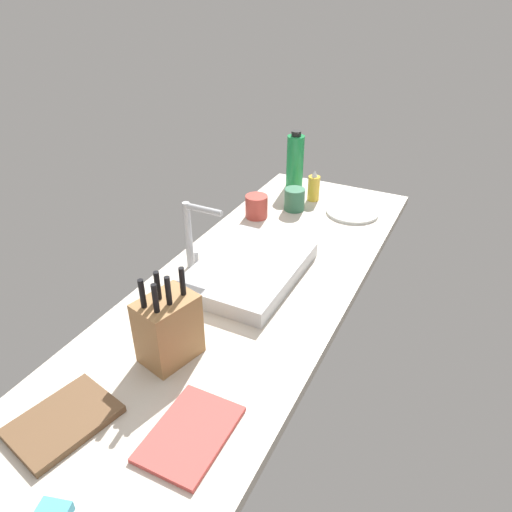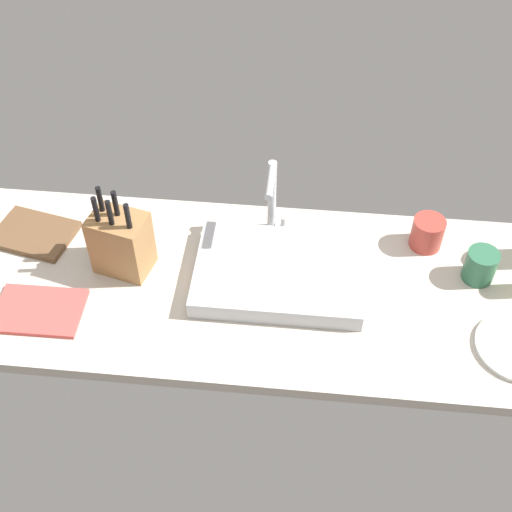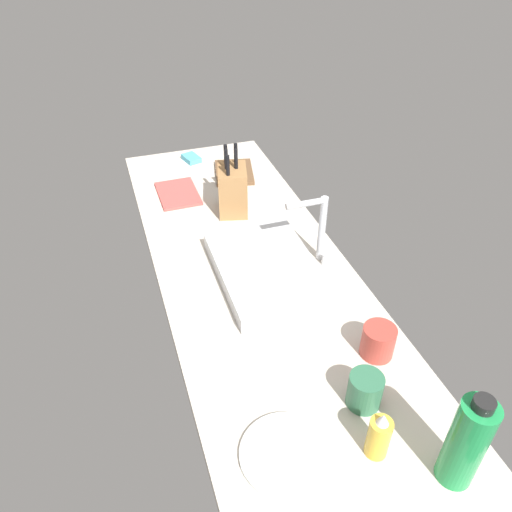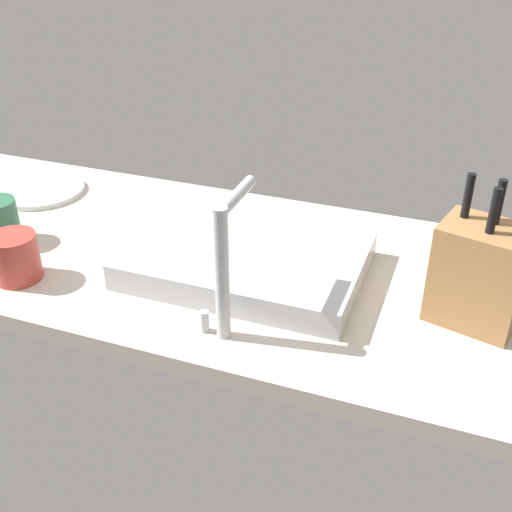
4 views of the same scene
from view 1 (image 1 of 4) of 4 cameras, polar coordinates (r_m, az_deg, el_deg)
The scene contains 11 objects.
countertop_slab at distance 151.43cm, azimuth -1.12°, elevation -4.53°, with size 189.35×62.65×3.50cm, color beige.
sink_basin at distance 154.94cm, azimuth -0.84°, elevation -1.65°, with size 44.61×30.69×5.24cm, color #B7BABF.
faucet at distance 154.85cm, azimuth -7.60°, elevation 3.04°, with size 5.50×14.16×23.88cm.
knife_block at distance 122.83cm, azimuth -10.47°, elevation -8.48°, with size 16.67×13.84×25.63cm.
cutting_board at distance 119.39cm, azimuth -22.08°, elevation -17.82°, with size 21.91×16.00×1.80cm, color brown.
soap_bottle at distance 208.38cm, azimuth 6.93°, elevation 8.18°, with size 5.14×5.14×13.57cm.
water_bottle at distance 219.22cm, azimuth 4.70°, elevation 11.27°, with size 7.76×7.76×25.90cm.
dinner_plate at distance 200.91cm, azimuth 11.47°, elevation 5.20°, with size 21.44×21.44×1.20cm, color silver.
dish_towel at distance 110.69cm, azimuth -7.88°, elevation -20.31°, with size 22.57×15.60×1.20cm, color #CC4C47.
coffee_mug at distance 199.14cm, azimuth 4.63°, elevation 6.78°, with size 8.47×8.47×9.19cm, color #2D6647.
ceramic_cup at distance 192.28cm, azimuth 0.06°, elevation 5.96°, with size 9.00×9.00×9.19cm, color #B23D33.
Camera 1 is at (-108.43, -57.73, 90.31)cm, focal length 33.39 mm.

